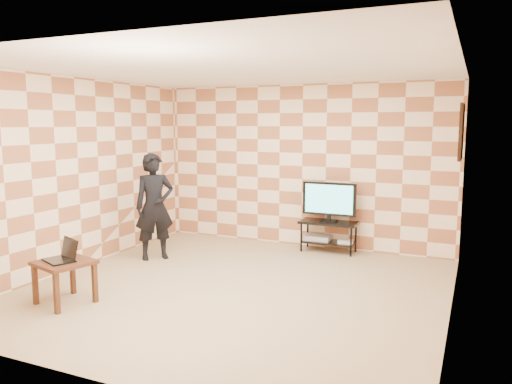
# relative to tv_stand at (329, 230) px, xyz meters

# --- Properties ---
(floor) EXTENTS (5.00, 5.00, 0.00)m
(floor) POSITION_rel_tv_stand_xyz_m (-0.55, -2.24, -0.36)
(floor) COLOR tan
(floor) RESTS_ON ground
(wall_back) EXTENTS (5.00, 0.02, 2.70)m
(wall_back) POSITION_rel_tv_stand_xyz_m (-0.55, 0.26, 0.99)
(wall_back) COLOR #FFE6C3
(wall_back) RESTS_ON ground
(wall_front) EXTENTS (5.00, 0.02, 2.70)m
(wall_front) POSITION_rel_tv_stand_xyz_m (-0.55, -4.74, 0.99)
(wall_front) COLOR #FFE6C3
(wall_front) RESTS_ON ground
(wall_left) EXTENTS (0.02, 5.00, 2.70)m
(wall_left) POSITION_rel_tv_stand_xyz_m (-3.05, -2.24, 0.99)
(wall_left) COLOR #FFE6C3
(wall_left) RESTS_ON ground
(wall_right) EXTENTS (0.02, 5.00, 2.70)m
(wall_right) POSITION_rel_tv_stand_xyz_m (1.95, -2.24, 0.99)
(wall_right) COLOR #FFE6C3
(wall_right) RESTS_ON ground
(ceiling) EXTENTS (5.00, 5.00, 0.02)m
(ceiling) POSITION_rel_tv_stand_xyz_m (-0.55, -2.24, 2.34)
(ceiling) COLOR white
(ceiling) RESTS_ON wall_back
(wall_art) EXTENTS (0.04, 0.72, 0.72)m
(wall_art) POSITION_rel_tv_stand_xyz_m (1.92, -0.69, 1.59)
(wall_art) COLOR black
(wall_art) RESTS_ON wall_right
(tv_stand) EXTENTS (0.92, 0.42, 0.50)m
(tv_stand) POSITION_rel_tv_stand_xyz_m (0.00, 0.00, 0.00)
(tv_stand) COLOR black
(tv_stand) RESTS_ON floor
(tv) EXTENTS (0.87, 0.17, 0.63)m
(tv) POSITION_rel_tv_stand_xyz_m (0.00, -0.00, 0.49)
(tv) COLOR black
(tv) RESTS_ON tv_stand
(dvd_player) EXTENTS (0.45, 0.33, 0.07)m
(dvd_player) POSITION_rel_tv_stand_xyz_m (-0.20, 0.03, -0.16)
(dvd_player) COLOR #ACACAF
(dvd_player) RESTS_ON tv_stand
(game_console) EXTENTS (0.25, 0.19, 0.05)m
(game_console) POSITION_rel_tv_stand_xyz_m (0.29, -0.03, -0.17)
(game_console) COLOR silver
(game_console) RESTS_ON tv_stand
(side_table) EXTENTS (0.69, 0.69, 0.50)m
(side_table) POSITION_rel_tv_stand_xyz_m (-2.12, -3.50, 0.05)
(side_table) COLOR black
(side_table) RESTS_ON floor
(laptop) EXTENTS (0.45, 0.41, 0.25)m
(laptop) POSITION_rel_tv_stand_xyz_m (-2.15, -3.49, 0.19)
(laptop) COLOR black
(laptop) RESTS_ON side_table
(person) EXTENTS (0.68, 0.70, 1.61)m
(person) POSITION_rel_tv_stand_xyz_m (-2.31, -1.48, 0.44)
(person) COLOR black
(person) RESTS_ON floor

